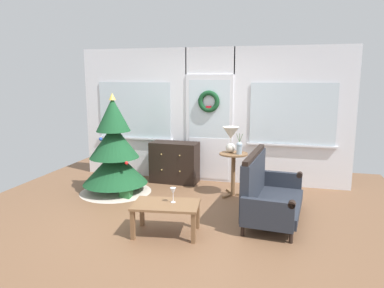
{
  "coord_description": "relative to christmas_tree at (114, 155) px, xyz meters",
  "views": [
    {
      "loc": [
        1.41,
        -4.69,
        2.0
      ],
      "look_at": [
        0.05,
        0.55,
        1.0
      ],
      "focal_mm": 33.95,
      "sensor_mm": 36.0,
      "label": 1
    }
  ],
  "objects": [
    {
      "name": "dresser_cabinet",
      "position": [
        0.83,
        0.85,
        -0.27
      ],
      "size": [
        0.92,
        0.47,
        0.78
      ],
      "color": "black",
      "rests_on": "ground"
    },
    {
      "name": "back_wall_with_door",
      "position": [
        1.45,
        1.14,
        0.62
      ],
      "size": [
        5.2,
        0.19,
        2.55
      ],
      "color": "white",
      "rests_on": "ground"
    },
    {
      "name": "settee_sofa",
      "position": [
        2.64,
        -0.58,
        -0.28
      ],
      "size": [
        0.84,
        1.56,
        0.96
      ],
      "color": "black",
      "rests_on": "ground"
    },
    {
      "name": "table_lamp",
      "position": [
        1.97,
        0.38,
        0.36
      ],
      "size": [
        0.28,
        0.28,
        0.44
      ],
      "color": "silver",
      "rests_on": "side_table"
    },
    {
      "name": "christmas_tree",
      "position": [
        0.0,
        0.0,
        0.0
      ],
      "size": [
        1.25,
        1.25,
        1.74
      ],
      "color": "#4C331E",
      "rests_on": "ground"
    },
    {
      "name": "coffee_table",
      "position": [
        1.42,
        -1.43,
        -0.31
      ],
      "size": [
        0.9,
        0.62,
        0.41
      ],
      "color": "brown",
      "rests_on": "ground"
    },
    {
      "name": "side_table",
      "position": [
        2.03,
        0.34,
        -0.14
      ],
      "size": [
        0.5,
        0.48,
        0.74
      ],
      "color": "brown",
      "rests_on": "ground"
    },
    {
      "name": "wine_glass",
      "position": [
        1.5,
        -1.37,
        -0.11
      ],
      "size": [
        0.08,
        0.08,
        0.2
      ],
      "color": "silver",
      "rests_on": "coffee_table"
    },
    {
      "name": "gift_box",
      "position": [
        0.32,
        -0.27,
        -0.57
      ],
      "size": [
        0.18,
        0.16,
        0.18
      ],
      "primitive_type": "cube",
      "color": "#266633",
      "rests_on": "ground"
    },
    {
      "name": "ground_plane",
      "position": [
        1.45,
        -0.94,
        -0.66
      ],
      "size": [
        6.76,
        6.76,
        0.0
      ],
      "primitive_type": "plane",
      "color": "brown"
    },
    {
      "name": "flower_vase",
      "position": [
        2.13,
        0.28,
        0.19
      ],
      "size": [
        0.11,
        0.1,
        0.35
      ],
      "color": "#99ADBC",
      "rests_on": "side_table"
    }
  ]
}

